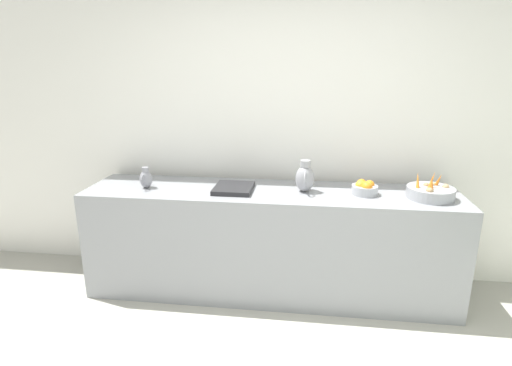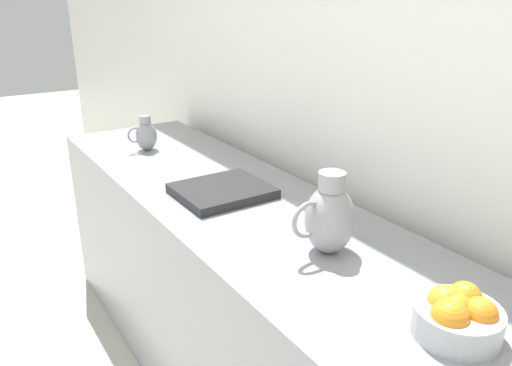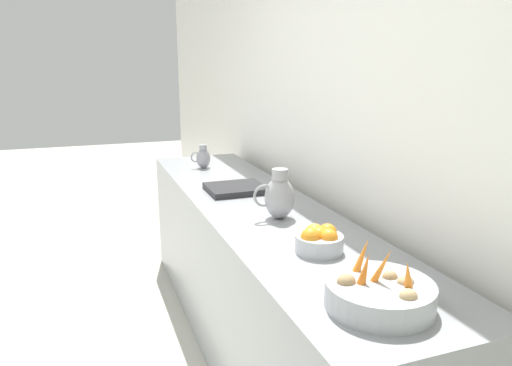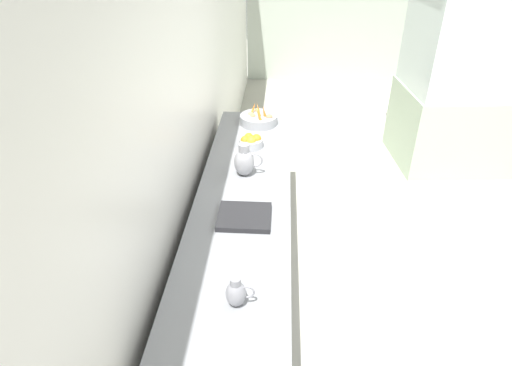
{
  "view_description": "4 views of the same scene",
  "coord_description": "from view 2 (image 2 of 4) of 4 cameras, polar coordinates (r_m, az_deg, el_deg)",
  "views": [
    {
      "loc": [
        1.6,
        0.14,
        1.86
      ],
      "look_at": [
        -1.4,
        -0.26,
        0.98
      ],
      "focal_mm": 28.66,
      "sensor_mm": 36.0,
      "label": 1
    },
    {
      "loc": [
        -0.61,
        1.13,
        1.63
      ],
      "look_at": [
        -1.43,
        -0.14,
        1.05
      ],
      "focal_mm": 35.41,
      "sensor_mm": 36.0,
      "label": 2
    },
    {
      "loc": [
        -0.63,
        2.23,
        1.65
      ],
      "look_at": [
        -1.41,
        0.08,
        1.07
      ],
      "focal_mm": 33.6,
      "sensor_mm": 36.0,
      "label": 3
    },
    {
      "loc": [
        -1.26,
        -2.71,
        2.56
      ],
      "look_at": [
        -1.42,
        -0.15,
        0.98
      ],
      "focal_mm": 30.69,
      "sensor_mm": 36.0,
      "label": 4
    }
  ],
  "objects": [
    {
      "name": "metal_pitcher_tall",
      "position": [
        1.5,
        8.26,
        -3.82
      ],
      "size": [
        0.21,
        0.15,
        0.25
      ],
      "color": "#939399",
      "rests_on": "prep_counter"
    },
    {
      "name": "prep_counter",
      "position": [
        1.97,
        1.74,
        -16.06
      ],
      "size": [
        0.66,
        2.98,
        0.89
      ],
      "primitive_type": "cube",
      "color": "gray",
      "rests_on": "ground_plane"
    },
    {
      "name": "metal_pitcher_short",
      "position": [
        2.54,
        -12.33,
        5.34
      ],
      "size": [
        0.15,
        0.1,
        0.17
      ],
      "color": "gray",
      "rests_on": "prep_counter"
    },
    {
      "name": "counter_sink_basin",
      "position": [
        1.94,
        -3.83,
        -0.89
      ],
      "size": [
        0.34,
        0.3,
        0.04
      ],
      "primitive_type": "cube",
      "color": "#232326",
      "rests_on": "prep_counter"
    },
    {
      "name": "orange_bowl",
      "position": [
        1.26,
        21.82,
        -13.7
      ],
      "size": [
        0.2,
        0.2,
        0.11
      ],
      "color": "#ADAFB5",
      "rests_on": "prep_counter"
    }
  ]
}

